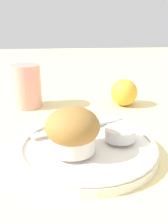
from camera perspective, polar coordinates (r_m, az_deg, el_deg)
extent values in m
plane|color=beige|center=(0.45, -0.61, -7.87)|extent=(3.00, 3.00, 0.00)
cylinder|color=silver|center=(0.42, 1.00, -8.56)|extent=(0.23, 0.23, 0.01)
torus|color=silver|center=(0.42, 1.01, -7.37)|extent=(0.23, 0.23, 0.01)
cylinder|color=silver|center=(0.39, -2.58, -6.48)|extent=(0.07, 0.07, 0.03)
ellipsoid|color=olive|center=(0.38, -2.64, -3.27)|extent=(0.08, 0.08, 0.06)
cylinder|color=silver|center=(0.43, 8.22, -4.90)|extent=(0.05, 0.05, 0.02)
cylinder|color=beige|center=(0.43, 8.27, -3.96)|extent=(0.05, 0.05, 0.00)
sphere|color=maroon|center=(0.47, -1.32, -2.74)|extent=(0.02, 0.02, 0.02)
sphere|color=maroon|center=(0.47, 0.52, -2.67)|extent=(0.02, 0.02, 0.02)
cube|color=silver|center=(0.47, -0.69, -3.29)|extent=(0.18, 0.08, 0.00)
sphere|color=#F4A82D|center=(0.65, 9.15, 4.43)|extent=(0.07, 0.07, 0.07)
cylinder|color=#E5998C|center=(0.64, -12.97, 5.76)|extent=(0.07, 0.07, 0.11)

